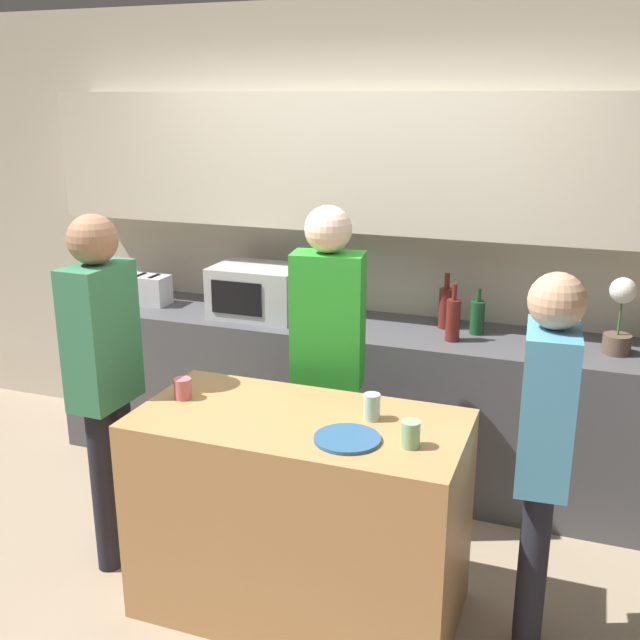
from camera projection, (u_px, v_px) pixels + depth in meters
ground_plane at (248, 610)px, 3.30m from camera, size 14.00×14.00×0.00m
back_wall at (364, 210)px, 4.35m from camera, size 6.40×0.40×2.70m
back_counter at (348, 398)px, 4.42m from camera, size 3.60×0.62×0.92m
kitchen_island at (300, 515)px, 3.21m from camera, size 1.37×0.69×0.91m
microwave at (258, 291)px, 4.41m from camera, size 0.52×0.39×0.30m
toaster at (148, 290)px, 4.68m from camera, size 0.26×0.16×0.18m
potted_plant at (620, 316)px, 3.74m from camera, size 0.14×0.14×0.39m
bottle_0 at (446, 307)px, 4.18m from camera, size 0.08×0.08×0.32m
bottle_1 at (453, 319)px, 3.96m from camera, size 0.08×0.08×0.31m
bottle_2 at (477, 317)px, 4.08m from camera, size 0.08×0.08×0.25m
plate_on_island at (347, 439)px, 2.87m from camera, size 0.26×0.26×0.01m
cup_0 at (183, 388)px, 3.26m from camera, size 0.08×0.08×0.09m
cup_1 at (411, 434)px, 2.81m from camera, size 0.07×0.07×0.10m
cup_2 at (372, 407)px, 3.05m from camera, size 0.07×0.07×0.11m
person_left at (104, 364)px, 3.39m from camera, size 0.22×0.35×1.69m
person_center at (544, 440)px, 2.81m from camera, size 0.21×0.35×1.58m
person_right at (328, 346)px, 3.62m from camera, size 0.36×0.24×1.70m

